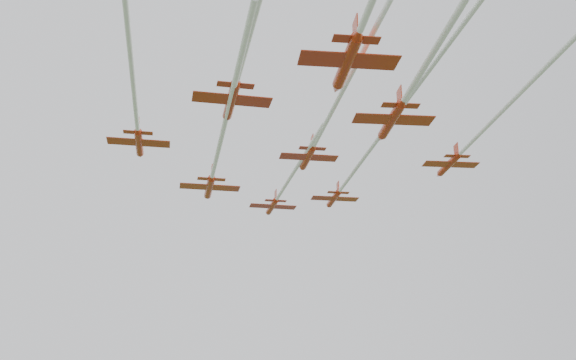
{
  "coord_description": "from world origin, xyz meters",
  "views": [
    {
      "loc": [
        -10.37,
        -89.88,
        17.85
      ],
      "look_at": [
        -5.49,
        2.49,
        48.7
      ],
      "focal_mm": 40.0,
      "sensor_mm": 36.0,
      "label": 1
    }
  ],
  "objects_px": {
    "jet_row3_mid": "(327,121)",
    "jet_row3_right": "(493,120)",
    "jet_row3_left": "(135,98)",
    "jet_row4_left": "(257,8)",
    "jet_row2_left": "(217,157)",
    "jet_row4_right": "(416,81)",
    "jet_lead": "(282,191)",
    "jet_row2_right": "(361,162)"
  },
  "relations": [
    {
      "from": "jet_row2_left",
      "to": "jet_row3_left",
      "type": "distance_m",
      "value": 20.36
    },
    {
      "from": "jet_row4_left",
      "to": "jet_row4_right",
      "type": "distance_m",
      "value": 20.21
    },
    {
      "from": "jet_row2_left",
      "to": "jet_row2_right",
      "type": "distance_m",
      "value": 20.41
    },
    {
      "from": "jet_row4_left",
      "to": "jet_row4_right",
      "type": "relative_size",
      "value": 1.39
    },
    {
      "from": "jet_lead",
      "to": "jet_row2_right",
      "type": "distance_m",
      "value": 21.45
    },
    {
      "from": "jet_row3_left",
      "to": "jet_row3_mid",
      "type": "height_order",
      "value": "jet_row3_mid"
    },
    {
      "from": "jet_row3_left",
      "to": "jet_row4_left",
      "type": "bearing_deg",
      "value": -60.66
    },
    {
      "from": "jet_row3_left",
      "to": "jet_row4_left",
      "type": "xyz_separation_m",
      "value": [
        13.64,
        -18.23,
        0.15
      ]
    },
    {
      "from": "jet_row2_right",
      "to": "jet_row3_mid",
      "type": "xyz_separation_m",
      "value": [
        -6.12,
        -11.32,
        1.18
      ]
    },
    {
      "from": "jet_row2_left",
      "to": "jet_lead",
      "type": "bearing_deg",
      "value": 53.91
    },
    {
      "from": "jet_row4_left",
      "to": "jet_row4_right",
      "type": "xyz_separation_m",
      "value": [
        16.69,
        11.38,
        -0.73
      ]
    },
    {
      "from": "jet_lead",
      "to": "jet_row3_left",
      "type": "xyz_separation_m",
      "value": [
        -18.19,
        -37.05,
        -0.87
      ]
    },
    {
      "from": "jet_row3_left",
      "to": "jet_row3_right",
      "type": "height_order",
      "value": "jet_row3_left"
    },
    {
      "from": "jet_row2_left",
      "to": "jet_row2_right",
      "type": "height_order",
      "value": "jet_row2_left"
    },
    {
      "from": "jet_lead",
      "to": "jet_row4_right",
      "type": "distance_m",
      "value": 45.58
    },
    {
      "from": "jet_row3_mid",
      "to": "jet_row4_right",
      "type": "xyz_separation_m",
      "value": [
        7.8,
        -13.91,
        -1.3
      ]
    },
    {
      "from": "jet_row3_right",
      "to": "jet_row2_left",
      "type": "bearing_deg",
      "value": 153.3
    },
    {
      "from": "jet_row3_left",
      "to": "jet_row4_right",
      "type": "bearing_deg",
      "value": -20.19
    },
    {
      "from": "jet_row2_right",
      "to": "jet_row3_left",
      "type": "bearing_deg",
      "value": -152.59
    },
    {
      "from": "jet_row3_left",
      "to": "jet_row4_left",
      "type": "relative_size",
      "value": 0.8
    },
    {
      "from": "jet_row2_left",
      "to": "jet_row3_right",
      "type": "xyz_separation_m",
      "value": [
        34.11,
        -15.29,
        -0.21
      ]
    },
    {
      "from": "jet_lead",
      "to": "jet_row2_left",
      "type": "distance_m",
      "value": 20.97
    },
    {
      "from": "jet_row2_left",
      "to": "jet_row3_mid",
      "type": "height_order",
      "value": "jet_row3_mid"
    },
    {
      "from": "jet_row2_left",
      "to": "jet_row4_right",
      "type": "bearing_deg",
      "value": -56.81
    },
    {
      "from": "jet_lead",
      "to": "jet_row2_left",
      "type": "bearing_deg",
      "value": -126.51
    },
    {
      "from": "jet_row4_right",
      "to": "jet_row4_left",
      "type": "bearing_deg",
      "value": -148.02
    },
    {
      "from": "jet_row2_left",
      "to": "jet_row3_left",
      "type": "height_order",
      "value": "jet_row2_left"
    },
    {
      "from": "jet_row2_right",
      "to": "jet_row4_left",
      "type": "xyz_separation_m",
      "value": [
        -15.01,
        -36.61,
        0.61
      ]
    },
    {
      "from": "jet_row2_left",
      "to": "jet_row2_right",
      "type": "xyz_separation_m",
      "value": [
        20.41,
        -0.24,
        -0.43
      ]
    },
    {
      "from": "jet_row2_left",
      "to": "jet_row4_right",
      "type": "height_order",
      "value": "jet_row2_left"
    },
    {
      "from": "jet_row2_right",
      "to": "jet_row3_right",
      "type": "xyz_separation_m",
      "value": [
        13.7,
        -15.05,
        0.22
      ]
    },
    {
      "from": "jet_row3_mid",
      "to": "jet_row3_right",
      "type": "bearing_deg",
      "value": -16.37
    },
    {
      "from": "jet_row4_left",
      "to": "jet_row3_right",
      "type": "bearing_deg",
      "value": 28.41
    },
    {
      "from": "jet_row3_mid",
      "to": "jet_row3_right",
      "type": "height_order",
      "value": "jet_row3_mid"
    },
    {
      "from": "jet_row2_right",
      "to": "jet_row3_mid",
      "type": "bearing_deg",
      "value": -123.67
    },
    {
      "from": "jet_row3_mid",
      "to": "jet_row3_left",
      "type": "bearing_deg",
      "value": -168.29
    },
    {
      "from": "jet_lead",
      "to": "jet_row3_right",
      "type": "bearing_deg",
      "value": -62.55
    },
    {
      "from": "jet_lead",
      "to": "jet_row3_left",
      "type": "distance_m",
      "value": 41.29
    },
    {
      "from": "jet_row3_mid",
      "to": "jet_row2_left",
      "type": "bearing_deg",
      "value": 135.34
    },
    {
      "from": "jet_row4_right",
      "to": "jet_row3_mid",
      "type": "bearing_deg",
      "value": 116.97
    },
    {
      "from": "jet_row4_left",
      "to": "jet_row2_right",
      "type": "bearing_deg",
      "value": 59.22
    },
    {
      "from": "jet_lead",
      "to": "jet_row2_right",
      "type": "bearing_deg",
      "value": -68.91
    }
  ]
}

